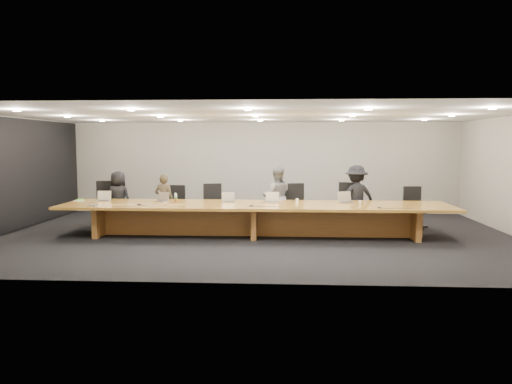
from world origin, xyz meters
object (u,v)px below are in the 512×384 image
at_px(paper_cup_far, 360,202).
at_px(mic_left, 139,204).
at_px(chair_left, 174,205).
at_px(chair_right, 346,205).
at_px(mic_center, 251,206).
at_px(person_b, 164,200).
at_px(person_a, 118,199).
at_px(chair_far_right, 415,207).
at_px(water_bottle, 176,198).
at_px(chair_far_left, 106,203).
at_px(conference_table, 255,214).
at_px(paper_cup_near, 297,200).
at_px(amber_mug, 176,201).
at_px(laptop_b, 161,197).
at_px(chair_mid_right, 297,205).
at_px(mic_right, 379,207).
at_px(chair_mid_left, 214,205).
at_px(av_box, 93,205).
at_px(person_d, 356,197).
at_px(person_c, 277,197).
at_px(laptop_c, 229,197).
at_px(laptop_a, 103,196).
at_px(laptop_e, 347,197).

xyz_separation_m(paper_cup_far, mic_left, (-5.06, -0.44, -0.03)).
distance_m(chair_left, chair_right, 4.49).
height_order(chair_left, mic_center, chair_left).
xyz_separation_m(chair_left, person_b, (-0.22, -0.13, 0.15)).
bearing_deg(chair_left, person_a, -161.97).
distance_m(chair_far_right, water_bottle, 5.99).
bearing_deg(chair_far_left, conference_table, -34.40).
relative_size(chair_left, person_b, 0.78).
bearing_deg(mic_left, paper_cup_near, 12.17).
relative_size(amber_mug, paper_cup_near, 1.03).
distance_m(person_b, laptop_b, 0.97).
bearing_deg(conference_table, chair_mid_right, 48.98).
bearing_deg(mic_right, mic_center, 177.20).
distance_m(chair_mid_left, mic_right, 4.27).
distance_m(chair_far_left, av_box, 1.90).
distance_m(conference_table, person_d, 2.78).
bearing_deg(chair_right, conference_table, -133.27).
distance_m(chair_far_left, person_a, 0.38).
height_order(conference_table, person_a, person_a).
bearing_deg(person_c, laptop_c, 37.92).
relative_size(chair_right, chair_far_right, 1.09).
xyz_separation_m(conference_table, chair_far_left, (-4.01, 1.26, 0.07)).
bearing_deg(person_d, person_a, -17.03).
bearing_deg(chair_far_right, person_a, 175.97).
bearing_deg(laptop_a, person_d, 2.07).
bearing_deg(chair_right, chair_mid_right, -157.17).
bearing_deg(laptop_c, mic_left, -173.52).
height_order(chair_mid_left, av_box, chair_mid_left).
xyz_separation_m(laptop_b, mic_left, (-0.33, -0.64, -0.11)).
bearing_deg(water_bottle, mic_center, -21.42).
bearing_deg(laptop_c, laptop_e, -12.49).
height_order(laptop_e, water_bottle, laptop_e).
height_order(person_b, paper_cup_near, person_b).
xyz_separation_m(person_b, amber_mug, (0.54, -1.02, 0.11)).
bearing_deg(person_c, conference_table, 67.00).
xyz_separation_m(conference_table, laptop_b, (-2.30, 0.28, 0.35)).
height_order(chair_far_left, water_bottle, chair_far_left).
distance_m(person_a, person_b, 1.21).
xyz_separation_m(chair_far_left, paper_cup_far, (6.44, -1.19, 0.20)).
distance_m(conference_table, av_box, 3.67).
distance_m(chair_far_left, laptop_e, 6.24).
relative_size(chair_mid_right, chair_far_right, 1.07).
xyz_separation_m(chair_mid_right, person_d, (1.48, 0.05, 0.23)).
xyz_separation_m(chair_left, laptop_e, (4.37, -1.05, 0.35)).
distance_m(chair_far_right, paper_cup_far, 1.96).
relative_size(chair_mid_left, mic_left, 8.53).
relative_size(chair_mid_left, chair_right, 0.97).
distance_m(person_b, paper_cup_near, 3.52).
height_order(chair_far_right, mic_left, chair_far_right).
distance_m(laptop_e, amber_mug, 4.05).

